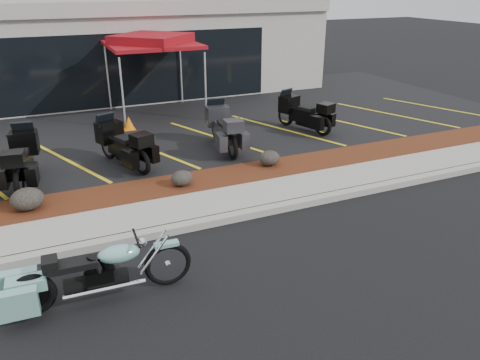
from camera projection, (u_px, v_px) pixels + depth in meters
name	position (u px, v px, depth m)	size (l,w,h in m)	color
ground	(219.00, 248.00, 8.54)	(90.00, 90.00, 0.00)	black
curb	(203.00, 223.00, 9.27)	(24.00, 0.25, 0.15)	gray
sidewalk	(191.00, 209.00, 9.86)	(24.00, 1.20, 0.15)	gray
mulch_bed	(175.00, 187.00, 10.86)	(24.00, 1.20, 0.16)	#3C1D0D
upper_lot	(128.00, 126.00, 15.41)	(26.00, 9.60, 0.15)	black
dealership_building	(94.00, 44.00, 19.92)	(18.00, 8.16, 4.00)	gray
boulder_left	(27.00, 199.00, 9.54)	(0.66, 0.55, 0.47)	black
boulder_mid	(182.00, 178.00, 10.69)	(0.50, 0.42, 0.36)	black
boulder_right	(269.00, 158.00, 11.86)	(0.54, 0.45, 0.38)	black
hero_cruiser	(167.00, 258.00, 7.33)	(2.82, 0.71, 0.99)	#73B4A9
touring_black_front	(26.00, 147.00, 11.36)	(2.17, 0.83, 1.27)	black
touring_black_mid	(107.00, 136.00, 12.16)	(2.13, 0.81, 1.24)	black
touring_grey	(216.00, 120.00, 13.52)	(2.21, 0.84, 1.29)	#2A2A2E
touring_black_rear	(286.00, 107.00, 15.01)	(2.06, 0.79, 1.20)	black
traffic_cone	(129.00, 123.00, 14.75)	(0.34, 0.34, 0.43)	orange
popup_canopy	(152.00, 42.00, 15.55)	(3.03, 3.03, 2.72)	silver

